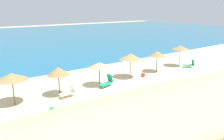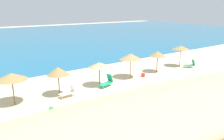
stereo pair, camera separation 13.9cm
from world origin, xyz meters
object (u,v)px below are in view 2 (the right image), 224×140
Objects in this scene: lounge_chair_0 at (68,92)px; lounge_chair_1 at (107,82)px; beach_umbrella_2 at (58,71)px; beach_umbrella_6 at (181,48)px; lounge_chair_2 at (190,64)px; beach_umbrella_5 at (158,54)px; beach_umbrella_3 at (99,65)px; cooler_box at (143,75)px; beach_umbrella_1 at (11,76)px; beach_umbrella_4 at (131,57)px; beach_ball at (51,109)px.

lounge_chair_0 is 4.16m from lounge_chair_1.
beach_umbrella_6 is at bearing 1.14° from beach_umbrella_2.
beach_umbrella_6 reaches higher than lounge_chair_2.
lounge_chair_1 is (-7.54, -0.66, -1.74)m from beach_umbrella_5.
cooler_box is at bearing -2.21° from beach_umbrella_3.
beach_umbrella_1 is 0.96× the size of beach_umbrella_4.
lounge_chair_0 is at bearing 38.76° from beach_ball.
beach_umbrella_6 is 18.62m from beach_ball.
beach_umbrella_2 is 1.51× the size of lounge_chair_1.
beach_ball is at bearing 92.07° from lounge_chair_1.
beach_umbrella_5 is 1.79× the size of lounge_chair_0.
beach_umbrella_4 is 3.97m from beach_umbrella_5.
beach_umbrella_5 is 3.24m from cooler_box.
beach_umbrella_3 is 8.07m from beach_umbrella_5.
beach_ball is at bearing 124.69° from lounge_chair_2.
lounge_chair_1 is at bearing -174.97° from beach_umbrella_5.
lounge_chair_2 is 4.02× the size of beach_ball.
lounge_chair_1 is at bearing -42.87° from beach_umbrella_3.
lounge_chair_0 is at bearing 119.28° from lounge_chair_2.
lounge_chair_2 reaches higher than beach_ball.
cooler_box is (-2.52, -0.39, -1.99)m from beach_umbrella_5.
beach_umbrella_5 reaches higher than lounge_chair_2.
lounge_chair_0 reaches higher than cooler_box.
beach_umbrella_1 is at bearing 177.68° from cooler_box.
beach_umbrella_5 is at bearing 1.26° from beach_umbrella_3.
beach_umbrella_1 is 7.06× the size of beach_ball.
beach_umbrella_5 is at bearing 0.89° from beach_umbrella_2.
lounge_chair_2 is at bearing -57.34° from beach_umbrella_6.
cooler_box is at bearing -102.77° from lounge_chair_1.
beach_umbrella_4 is 1.91× the size of lounge_chair_0.
beach_umbrella_1 is at bearing 177.60° from beach_umbrella_3.
beach_umbrella_1 reaches higher than beach_umbrella_2.
beach_umbrella_5 is at bearing -0.53° from beach_umbrella_1.
beach_umbrella_6 is at bearing 61.98° from lounge_chair_2.
beach_umbrella_2 reaches higher than beach_ball.
beach_umbrella_3 is 6.50× the size of beach_ball.
lounge_chair_1 reaches higher than cooler_box.
beach_umbrella_2 is at bearing 68.26° from lounge_chair_1.
beach_umbrella_5 is at bearing 11.11° from beach_ball.
beach_umbrella_5 is (15.78, -0.15, -0.09)m from beach_umbrella_1.
beach_umbrella_6 is at bearing -102.02° from lounge_chair_1.
beach_umbrella_1 is at bearing 68.49° from lounge_chair_1.
beach_umbrella_3 is 1.40× the size of lounge_chair_1.
beach_umbrella_6 reaches higher than beach_umbrella_1.
beach_umbrella_4 reaches higher than beach_umbrella_3.
cooler_box reaches higher than beach_ball.
lounge_chair_1 is (-3.57, -0.76, -1.90)m from beach_umbrella_4.
lounge_chair_2 is (5.03, -0.95, -1.80)m from beach_umbrella_5.
beach_umbrella_5 is at bearing 108.61° from lounge_chair_2.
lounge_chair_0 is 3.30× the size of cooler_box.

